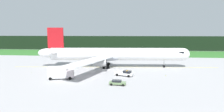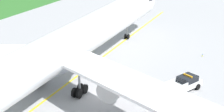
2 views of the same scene
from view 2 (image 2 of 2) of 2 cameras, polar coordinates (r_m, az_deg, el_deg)
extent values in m
plane|color=#A1A0A2|center=(46.23, -2.21, -6.16)|extent=(320.00, 320.00, 0.00)
cube|color=yellow|center=(50.87, -6.04, -3.60)|extent=(80.03, 6.17, 0.01)
cylinder|color=white|center=(48.93, -6.27, 1.92)|extent=(50.36, 8.47, 4.81)
ellipsoid|color=white|center=(71.61, 4.50, 8.17)|extent=(5.63, 5.18, 4.81)
ellipsoid|color=#A7ADBA|center=(47.40, -7.75, -0.50)|extent=(11.42, 5.85, 2.65)
cylinder|color=black|center=(52.21, -16.12, 0.18)|extent=(0.29, 2.37, 2.37)
cube|color=white|center=(37.49, 5.14, -5.25)|extent=(12.66, 24.62, 0.35)
cylinder|color=#ACACAC|center=(41.62, 0.51, -4.40)|extent=(4.50, 2.88, 2.57)
cylinder|color=black|center=(43.46, 1.71, -3.25)|extent=(0.29, 2.37, 2.37)
cylinder|color=gray|center=(66.18, 2.29, 4.13)|extent=(0.20, 0.20, 2.79)
cylinder|color=black|center=(66.70, 2.07, 3.02)|extent=(0.91, 0.29, 0.90)
cylinder|color=black|center=(66.51, 2.48, 2.96)|extent=(0.91, 0.29, 0.90)
cylinder|color=gray|center=(49.02, -11.36, -2.36)|extent=(0.28, 0.28, 2.79)
cylinder|color=black|center=(49.91, -10.45, -3.61)|extent=(1.22, 0.39, 1.20)
cylinder|color=black|center=(50.29, -11.11, -3.46)|extent=(1.22, 0.39, 1.20)
cylinder|color=black|center=(48.89, -11.38, -4.22)|extent=(1.22, 0.39, 1.20)
cylinder|color=black|center=(49.27, -12.05, -4.07)|extent=(1.22, 0.39, 1.20)
cylinder|color=gray|center=(45.85, -4.98, -3.71)|extent=(0.28, 0.28, 2.79)
cylinder|color=black|center=(47.15, -4.88, -4.84)|extent=(1.22, 0.39, 1.20)
cylinder|color=black|center=(46.84, -4.13, -5.00)|extent=(1.22, 0.39, 1.20)
cylinder|color=black|center=(46.07, -5.73, -5.53)|extent=(1.22, 0.39, 1.20)
cylinder|color=black|center=(45.75, -4.97, -5.70)|extent=(1.22, 0.39, 1.20)
cube|color=white|center=(47.99, 10.56, -4.49)|extent=(6.04, 3.93, 0.70)
cube|color=black|center=(48.44, 11.40, -3.39)|extent=(2.79, 2.53, 0.70)
cube|color=white|center=(47.34, 8.66, -3.96)|extent=(2.59, 1.09, 0.45)
cube|color=white|center=(46.25, 10.39, -4.71)|extent=(2.59, 1.09, 0.45)
cube|color=orange|center=(48.26, 11.44, -2.92)|extent=(0.69, 1.37, 0.16)
cylinder|color=black|center=(50.09, 11.09, -3.83)|extent=(0.80, 0.50, 0.76)
cylinder|color=black|center=(48.98, 12.91, -4.58)|extent=(0.80, 0.50, 0.76)
cylinder|color=black|center=(47.39, 8.07, -5.14)|extent=(0.80, 0.50, 0.76)
cylinder|color=black|center=(46.22, 9.92, -5.97)|extent=(0.80, 0.50, 0.76)
cube|color=black|center=(49.74, 5.09, -4.15)|extent=(0.61, 0.61, 0.03)
cone|color=orange|center=(49.58, 5.10, -3.75)|extent=(0.47, 0.47, 0.73)
cylinder|color=yellow|center=(60.10, 13.55, 0.05)|extent=(0.10, 0.10, 0.32)
sphere|color=blue|center=(60.03, 13.57, 0.23)|extent=(0.12, 0.12, 0.12)
camera|label=1|loc=(60.60, 72.04, -0.74)|focal=28.71mm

